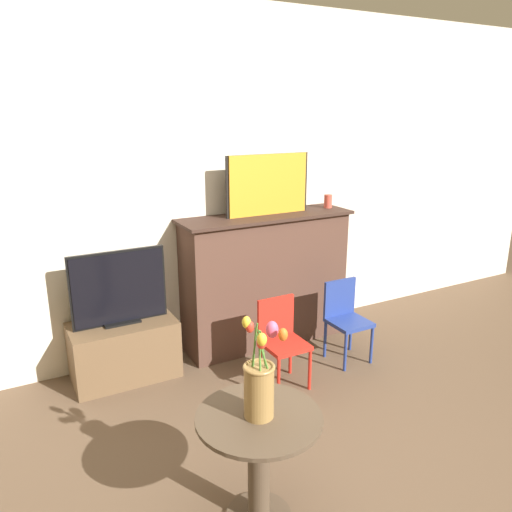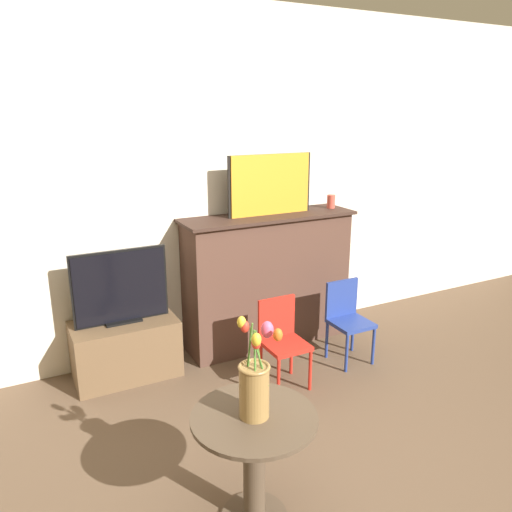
% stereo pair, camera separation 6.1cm
% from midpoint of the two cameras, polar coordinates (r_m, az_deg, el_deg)
% --- Properties ---
extents(wall_back, '(8.00, 0.06, 2.70)m').
position_cam_midpoint_polar(wall_back, '(3.94, -6.60, 8.13)').
color(wall_back, beige).
rests_on(wall_back, ground).
extents(fireplace_mantel, '(1.44, 0.42, 1.10)m').
position_cam_midpoint_polar(fireplace_mantel, '(4.14, 1.76, -2.54)').
color(fireplace_mantel, '#4C3328').
rests_on(fireplace_mantel, ground).
extents(painting, '(0.73, 0.03, 0.48)m').
position_cam_midpoint_polar(painting, '(3.98, 2.10, 8.15)').
color(painting, black).
rests_on(painting, fireplace_mantel).
extents(mantel_candle, '(0.07, 0.07, 0.11)m').
position_cam_midpoint_polar(mantel_candle, '(4.32, 8.97, 6.18)').
color(mantel_candle, '#CC4C3D').
rests_on(mantel_candle, fireplace_mantel).
extents(tv_stand, '(0.75, 0.41, 0.43)m').
position_cam_midpoint_polar(tv_stand, '(3.85, -14.23, -10.24)').
color(tv_stand, brown).
rests_on(tv_stand, ground).
extents(tv_monitor, '(0.67, 0.12, 0.54)m').
position_cam_midpoint_polar(tv_monitor, '(3.67, -14.77, -3.52)').
color(tv_monitor, black).
rests_on(tv_monitor, tv_stand).
extents(chair_red, '(0.29, 0.29, 0.63)m').
position_cam_midpoint_polar(chair_red, '(3.59, 3.47, -9.21)').
color(chair_red, red).
rests_on(chair_red, ground).
extents(chair_blue, '(0.29, 0.29, 0.63)m').
position_cam_midpoint_polar(chair_blue, '(3.99, 10.80, -6.75)').
color(chair_blue, navy).
rests_on(chair_blue, ground).
extents(side_table, '(0.58, 0.58, 0.58)m').
position_cam_midpoint_polar(side_table, '(2.50, 0.55, -21.65)').
color(side_table, '#4C3D2D').
rests_on(side_table, ground).
extents(vase_tulips, '(0.17, 0.17, 0.48)m').
position_cam_midpoint_polar(vase_tulips, '(2.28, 0.66, -14.26)').
color(vase_tulips, olive).
rests_on(vase_tulips, side_table).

